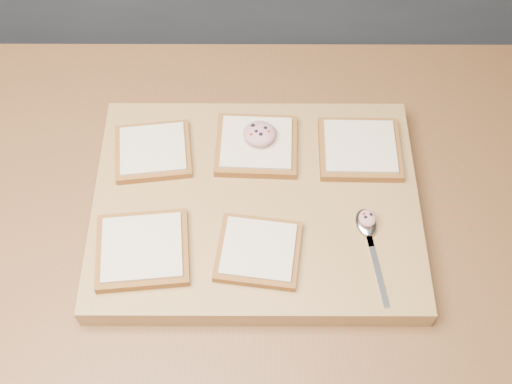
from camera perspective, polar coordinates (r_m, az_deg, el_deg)
island_counter at (r=1.40m, az=-2.92°, el=-12.37°), size 2.00×0.80×0.90m
cutting_board at (r=0.99m, az=0.00°, el=-1.20°), size 0.49×0.38×0.04m
bread_far_left at (r=1.03m, az=-9.13°, el=3.63°), size 0.13×0.12×0.02m
bread_far_center at (r=1.02m, az=0.04°, el=4.20°), size 0.13×0.12×0.02m
bread_far_right at (r=1.03m, az=9.20°, el=3.83°), size 0.13×0.12×0.02m
bread_near_left at (r=0.93m, az=-10.05°, el=-5.04°), size 0.14×0.13×0.02m
bread_near_center at (r=0.92m, az=0.22°, el=-5.25°), size 0.13×0.12×0.02m
tuna_salad_dollop at (r=1.01m, az=0.32°, el=5.22°), size 0.05×0.05×0.02m
spoon at (r=0.95m, az=9.91°, el=-3.30°), size 0.04×0.16×0.01m
spoon_salad at (r=0.95m, az=9.87°, el=-2.30°), size 0.03×0.03×0.02m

